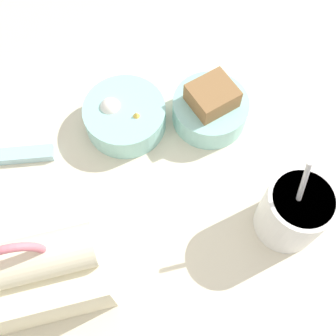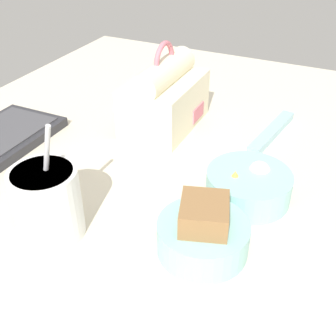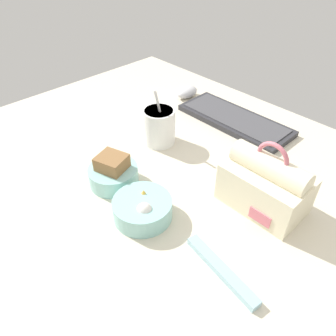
{
  "view_description": "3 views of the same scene",
  "coord_description": "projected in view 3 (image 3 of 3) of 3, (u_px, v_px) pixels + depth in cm",
  "views": [
    {
      "loc": [
        7.2,
        24.55,
        64.32
      ],
      "look_at": [
        0.61,
        -1.78,
        7.0
      ],
      "focal_mm": 45.0,
      "sensor_mm": 36.0,
      "label": 1
    },
    {
      "loc": [
        -49.43,
        -25.62,
        44.49
      ],
      "look_at": [
        0.61,
        -1.78,
        7.0
      ],
      "focal_mm": 45.0,
      "sensor_mm": 36.0,
      "label": 2
    },
    {
      "loc": [
        46.62,
        -45.66,
        58.62
      ],
      "look_at": [
        0.61,
        -1.78,
        7.0
      ],
      "focal_mm": 35.0,
      "sensor_mm": 36.0,
      "label": 3
    }
  ],
  "objects": [
    {
      "name": "soup_cup",
      "position": [
        159.0,
        126.0,
        0.96
      ],
      "size": [
        9.49,
        9.49,
        17.85
      ],
      "color": "white",
      "rests_on": "desk_surface"
    },
    {
      "name": "bento_bowl_snacks",
      "position": [
        143.0,
        208.0,
        0.74
      ],
      "size": [
        13.6,
        13.6,
        6.05
      ],
      "color": "#93D1CC",
      "rests_on": "desk_surface"
    },
    {
      "name": "keyboard",
      "position": [
        235.0,
        120.0,
        1.08
      ],
      "size": [
        37.78,
        14.94,
        2.1
      ],
      "color": "#2D2D33",
      "rests_on": "desk_surface"
    },
    {
      "name": "computer_mouse",
      "position": [
        187.0,
        92.0,
        1.22
      ],
      "size": [
        5.79,
        8.99,
        3.85
      ],
      "color": "silver",
      "rests_on": "desk_surface"
    },
    {
      "name": "desk_surface",
      "position": [
        171.0,
        182.0,
        0.87
      ],
      "size": [
        140.0,
        110.0,
        2.0
      ],
      "color": "beige",
      "rests_on": "ground"
    },
    {
      "name": "bento_bowl_sandwich",
      "position": [
        113.0,
        173.0,
        0.83
      ],
      "size": [
        12.65,
        12.65,
        8.37
      ],
      "color": "#93D1CC",
      "rests_on": "desk_surface"
    },
    {
      "name": "lunch_bag",
      "position": [
        266.0,
        185.0,
        0.75
      ],
      "size": [
        19.14,
        12.52,
        17.91
      ],
      "color": "#EFE5C1",
      "rests_on": "desk_surface"
    },
    {
      "name": "chopstick_case",
      "position": [
        221.0,
        270.0,
        0.64
      ],
      "size": [
        18.89,
        5.12,
        1.6
      ],
      "color": "#99C6D6",
      "rests_on": "desk_surface"
    }
  ]
}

